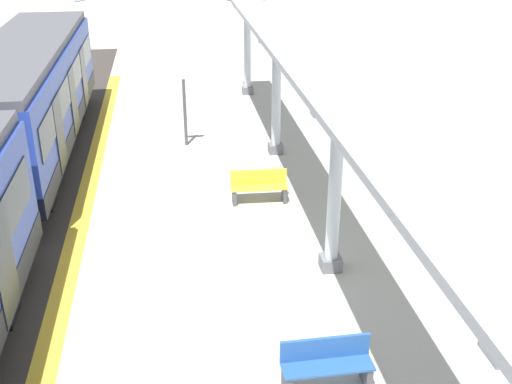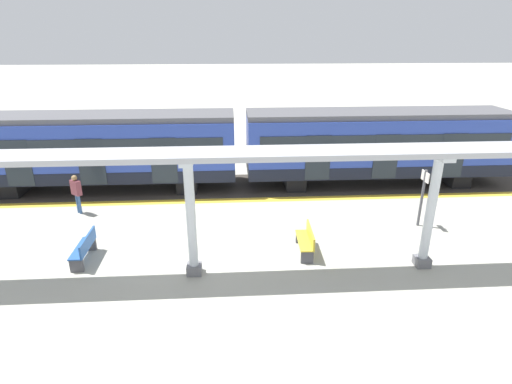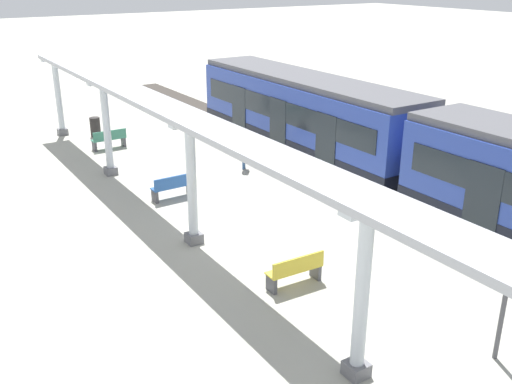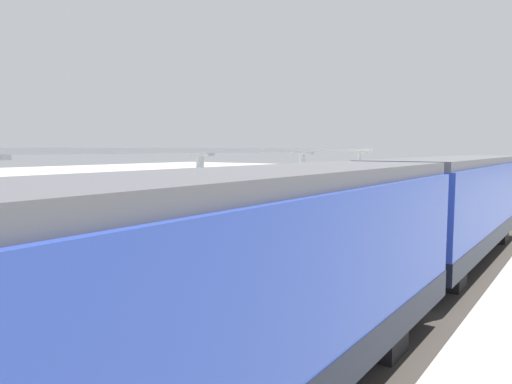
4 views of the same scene
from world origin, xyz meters
TOP-DOWN VIEW (x-y plane):
  - ground_plane at (0.00, 0.00)m, footprint 176.00×176.00m
  - tactile_edge_strip at (-2.94, 0.00)m, footprint 0.50×35.62m
  - train_far_carriage at (-4.78, 8.09)m, footprint 2.65×12.15m
  - canopy_pillar_third at (2.73, 0.09)m, footprint 1.10×0.44m
  - canopy_pillar_fourth at (2.73, 7.14)m, footprint 1.10×0.44m
  - canopy_pillar_fifth at (2.73, 14.01)m, footprint 1.10×0.44m
  - canopy_beam at (2.73, 0.08)m, footprint 1.20×28.67m
  - bench_near_end at (1.69, 3.69)m, footprint 1.52×0.50m
  - bench_mid_platform at (1.75, -3.41)m, footprint 1.51×0.46m
  - platform_info_sign at (-0.06, 8.26)m, footprint 0.56×0.10m

SIDE VIEW (x-z plane):
  - ground_plane at x=0.00m, z-range 0.00..0.00m
  - tactile_edge_strip at x=-2.94m, z-range 0.00..0.01m
  - bench_near_end at x=1.69m, z-range 0.01..0.87m
  - bench_mid_platform at x=1.75m, z-range 0.01..0.87m
  - platform_info_sign at x=-0.06m, z-range 0.23..2.43m
  - train_far_carriage at x=-4.78m, z-range 0.09..3.57m
  - canopy_pillar_third at x=2.73m, z-range 0.03..3.66m
  - canopy_pillar_fourth at x=2.73m, z-range 0.03..3.66m
  - canopy_pillar_fifth at x=2.73m, z-range 0.03..3.66m
  - canopy_beam at x=2.73m, z-range 3.63..3.79m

